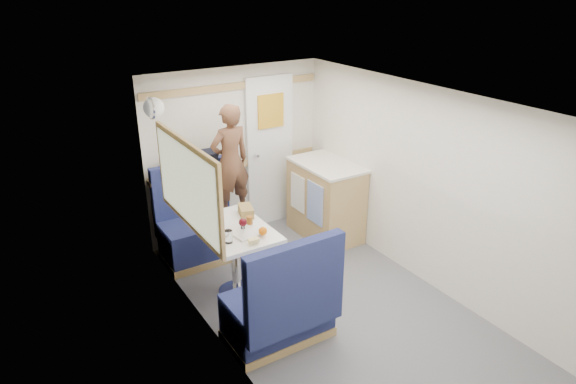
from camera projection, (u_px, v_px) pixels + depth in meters
floor at (350, 324)px, 4.66m from camera, size 4.50×4.50×0.00m
ceiling at (363, 108)px, 3.88m from camera, size 4.50×4.50×0.00m
wall_back at (236, 152)px, 6.03m from camera, size 2.20×0.02×2.00m
wall_left at (238, 261)px, 3.74m from camera, size 0.02×4.50×2.00m
wall_right at (448, 198)px, 4.81m from camera, size 0.02×4.50×2.00m
oak_trim_low at (237, 165)px, 6.08m from camera, size 2.15×0.02×0.08m
oak_trim_high at (234, 86)px, 5.71m from camera, size 2.15×0.02×0.08m
side_window at (187, 185)px, 4.43m from camera, size 0.04×1.30×0.72m
rear_door at (270, 149)px, 6.24m from camera, size 0.62×0.12×1.86m
dinette_table at (235, 242)px, 4.91m from camera, size 0.62×0.92×0.72m
bench_far at (201, 232)px, 5.69m from camera, size 0.90×0.59×1.05m
bench_near at (281, 312)px, 4.34m from camera, size 0.90×0.59×1.05m
ledge at (188, 176)px, 5.66m from camera, size 0.90×0.14×0.04m
dome_light at (154, 108)px, 4.92m from camera, size 0.20×0.20×0.20m
galley_counter at (325, 199)px, 6.09m from camera, size 0.57×0.92×0.92m
person at (230, 161)px, 5.50m from camera, size 0.48×0.34×1.26m
duffel_bag at (195, 163)px, 5.65m from camera, size 0.49×0.27×0.23m
tray at (243, 231)px, 4.78m from camera, size 0.31×0.38×0.02m
orange_fruit at (263, 231)px, 4.66m from camera, size 0.08×0.08×0.08m
cheese_block at (253, 240)px, 4.55m from camera, size 0.10×0.06×0.03m
wine_glass at (243, 223)px, 4.67m from camera, size 0.08×0.08×0.17m
tumbler_left at (228, 237)px, 4.56m from camera, size 0.07×0.07×0.12m
tumbler_mid at (213, 216)px, 4.96m from camera, size 0.07×0.07×0.11m
beer_glass at (250, 221)px, 4.88m from camera, size 0.06×0.06×0.10m
pepper_grinder at (243, 225)px, 4.78m from camera, size 0.04×0.04×0.10m
bread_loaf at (246, 211)px, 5.08m from camera, size 0.18×0.25×0.09m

